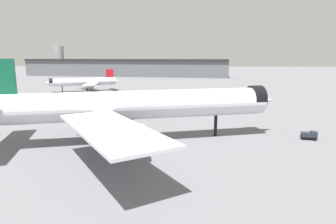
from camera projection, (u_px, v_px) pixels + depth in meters
name	position (u px, v px, depth m)	size (l,w,h in m)	color
ground	(147.00, 145.00, 60.12)	(900.00, 900.00, 0.00)	slate
airliner_near_gate	(128.00, 106.00, 60.95)	(66.30, 59.36, 17.52)	silver
airliner_far_taxiway	(84.00, 82.00, 149.46)	(35.21, 31.46, 10.99)	silver
terminal_building	(123.00, 67.00, 263.48)	(184.88, 49.69, 27.14)	slate
baggage_tug_wing	(309.00, 135.00, 63.63)	(3.45, 2.42, 1.85)	black
traffic_cone_near_nose	(225.00, 114.00, 90.28)	(0.47, 0.47, 0.58)	#F2600C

